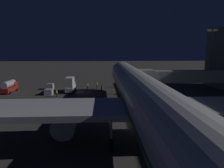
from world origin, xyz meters
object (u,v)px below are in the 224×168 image
object	(u,v)px
apron_floodlight_mast	(211,55)
ground_crew_marshaller_fwd	(97,85)
ground_crew_by_belt_loader	(88,86)
ground_crew_under_port_wing	(57,93)
ground_crew_near_nose_gear	(75,85)
traffic_cone_nose_starboard	(113,89)
fuel_tanker	(9,86)
ground_crew_by_tug	(101,88)
baggage_container_mid_row	(50,86)
jet_bridge	(174,77)
traffic_cone_nose_port	(129,89)
ops_van	(70,85)
baggage_container_near_belt	(49,92)
airliner_at_gate	(149,104)

from	to	relation	value
apron_floodlight_mast	ground_crew_marshaller_fwd	size ratio (longest dim) A/B	9.29
ground_crew_by_belt_loader	ground_crew_marshaller_fwd	bearing A→B (deg)	-169.83
ground_crew_by_belt_loader	ground_crew_under_port_wing	bearing A→B (deg)	53.30
ground_crew_near_nose_gear	traffic_cone_nose_starboard	world-z (taller)	ground_crew_near_nose_gear
fuel_tanker	ground_crew_by_tug	world-z (taller)	fuel_tanker
fuel_tanker	ground_crew_by_tug	size ratio (longest dim) A/B	3.41
baggage_container_mid_row	ground_crew_by_belt_loader	world-z (taller)	ground_crew_by_belt_loader
jet_bridge	traffic_cone_nose_port	world-z (taller)	jet_bridge
ops_van	baggage_container_near_belt	distance (m)	5.83
airliner_at_gate	ops_van	bearing A→B (deg)	-65.96
apron_floodlight_mast	ops_van	world-z (taller)	apron_floodlight_mast
baggage_container_mid_row	traffic_cone_nose_starboard	world-z (taller)	baggage_container_mid_row
ground_crew_by_belt_loader	traffic_cone_nose_port	world-z (taller)	ground_crew_by_belt_loader
jet_bridge	ground_crew_under_port_wing	distance (m)	27.38
ground_crew_under_port_wing	baggage_container_near_belt	bearing A→B (deg)	-41.01
baggage_container_near_belt	ground_crew_near_nose_gear	size ratio (longest dim) A/B	1.11
jet_bridge	baggage_container_near_belt	xyz separation A→B (m)	(28.95, -7.10, -4.66)
fuel_tanker	ground_crew_under_port_wing	xyz separation A→B (m)	(-13.56, 5.64, -0.69)
apron_floodlight_mast	ground_crew_by_tug	world-z (taller)	apron_floodlight_mast
ground_crew_near_nose_gear	ground_crew_under_port_wing	distance (m)	10.45
jet_bridge	traffic_cone_nose_starboard	xyz separation A→B (m)	(12.58, -12.15, -5.12)
ground_crew_near_nose_gear	ground_crew_marshaller_fwd	world-z (taller)	ground_crew_marshaller_fwd
jet_bridge	ground_crew_marshaller_fwd	world-z (taller)	jet_bridge
airliner_at_gate	apron_floodlight_mast	xyz separation A→B (m)	(-25.50, -33.94, 4.45)
ground_crew_by_belt_loader	ground_crew_under_port_wing	distance (m)	11.28
jet_bridge	fuel_tanker	distance (m)	41.67
traffic_cone_nose_starboard	ground_crew_marshaller_fwd	bearing A→B (deg)	-27.51
ground_crew_marshaller_fwd	traffic_cone_nose_port	bearing A→B (deg)	165.12
ops_van	traffic_cone_nose_starboard	bearing A→B (deg)	-169.45
apron_floodlight_mast	ops_van	size ratio (longest dim) A/B	3.14
ops_van	baggage_container_near_belt	xyz separation A→B (m)	(4.89, 2.91, -1.27)
traffic_cone_nose_starboard	ground_crew_by_tug	bearing A→B (deg)	29.25
apron_floodlight_mast	fuel_tanker	xyz separation A→B (m)	(55.23, 2.62, -8.11)
jet_bridge	ground_crew_by_belt_loader	distance (m)	24.69
airliner_at_gate	baggage_container_mid_row	distance (m)	40.33
ground_crew_near_nose_gear	traffic_cone_nose_port	size ratio (longest dim) A/B	3.10
jet_bridge	apron_floodlight_mast	world-z (taller)	apron_floodlight_mast
ground_crew_marshaller_fwd	traffic_cone_nose_port	xyz separation A→B (m)	(-8.98, 2.39, -0.72)
fuel_tanker	ground_crew_under_port_wing	size ratio (longest dim) A/B	3.52
jet_bridge	ground_crew_by_tug	distance (m)	19.42
jet_bridge	baggage_container_mid_row	size ratio (longest dim) A/B	10.36
fuel_tanker	ground_crew_by_belt_loader	xyz separation A→B (m)	(-20.30, -3.40, -0.69)
fuel_tanker	ground_crew_by_tug	distance (m)	24.26
baggage_container_near_belt	baggage_container_mid_row	xyz separation A→B (m)	(1.40, -6.99, 0.08)
fuel_tanker	baggage_container_near_belt	xyz separation A→B (m)	(-11.16, 3.56, -0.91)
jet_bridge	ground_crew_marshaller_fwd	size ratio (longest dim) A/B	10.55
fuel_tanker	ground_crew_marshaller_fwd	world-z (taller)	fuel_tanker
baggage_container_near_belt	ground_crew_near_nose_gear	distance (m)	9.61
airliner_at_gate	ground_crew_under_port_wing	bearing A→B (deg)	-57.80
airliner_at_gate	traffic_cone_nose_starboard	world-z (taller)	airliner_at_gate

